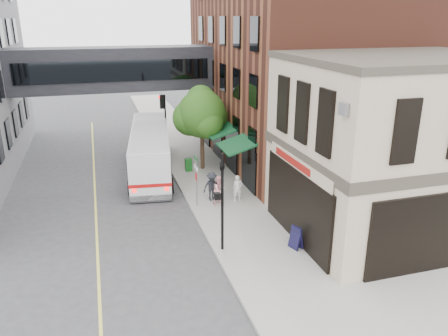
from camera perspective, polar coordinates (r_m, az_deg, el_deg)
ground at (r=18.27m, az=0.36°, el=-14.09°), size 120.00×120.00×0.00m
sidewalk_main at (r=30.97m, az=-3.60°, el=0.40°), size 4.00×60.00×0.15m
corner_building at (r=22.13m, az=21.62°, el=2.59°), size 10.19×8.12×8.45m
brick_building at (r=33.08m, az=9.71°, el=13.64°), size 13.76×18.00×14.00m
skyway_bridge at (r=32.84m, az=-14.22°, el=12.45°), size 14.00×3.18×3.00m
traffic_signal_near at (r=18.67m, az=-0.32°, el=-2.96°), size 0.44×0.22×4.60m
traffic_signal_far at (r=32.65m, az=-7.92°, el=7.18°), size 0.53×0.28×4.50m
street_sign_pole at (r=23.58m, az=-3.65°, el=-0.93°), size 0.08×0.75×3.00m
street_tree at (r=29.26m, az=-3.04°, el=7.09°), size 3.80×3.20×5.60m
lane_marking at (r=26.58m, az=-16.48°, el=-3.80°), size 0.12×40.00×0.01m
bus at (r=29.68m, az=-9.62°, el=2.51°), size 3.86×11.14×2.94m
pedestrian_a at (r=24.56m, az=1.80°, el=-2.65°), size 0.57×0.39×1.49m
pedestrian_b at (r=24.11m, az=-0.60°, el=-2.89°), size 0.99×0.93×1.63m
pedestrian_c at (r=24.60m, az=-1.60°, el=-2.39°), size 1.18×0.82×1.67m
newspaper_box at (r=29.49m, az=-4.66°, el=0.44°), size 0.44×0.39×0.87m
sandwich_board at (r=20.02m, az=9.41°, el=-8.94°), size 0.55×0.67×1.04m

